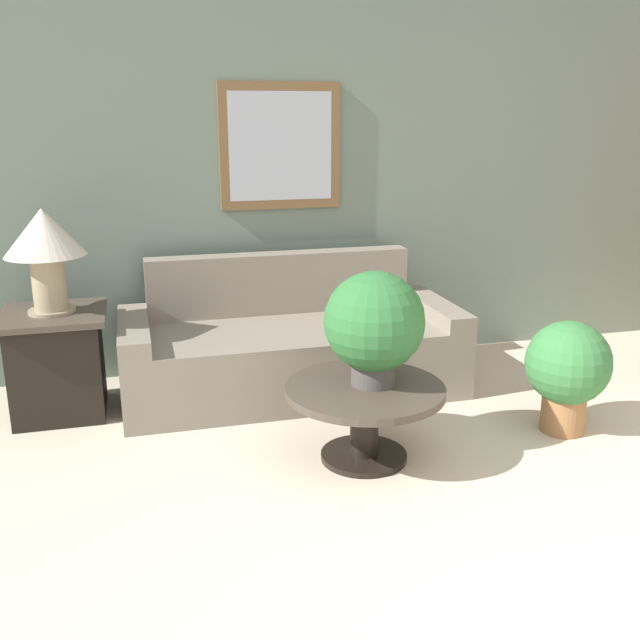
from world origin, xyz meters
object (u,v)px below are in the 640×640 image
potted_plant_on_table (374,324)px  table_lamp (45,242)px  side_table (58,362)px  potted_plant_floor (568,369)px  couch_main (291,348)px  coffee_table (365,406)px

potted_plant_on_table → table_lamp: bearing=147.9°
side_table → potted_plant_floor: 2.91m
side_table → potted_plant_floor: potted_plant_floor is taller
table_lamp → couch_main: bearing=1.0°
side_table → potted_plant_floor: bearing=-20.0°
potted_plant_on_table → potted_plant_floor: size_ratio=0.91×
couch_main → potted_plant_floor: couch_main is taller
coffee_table → table_lamp: (-1.55, 1.03, 0.74)m
side_table → couch_main: bearing=1.0°
couch_main → coffee_table: size_ratio=2.60×
table_lamp → potted_plant_on_table: table_lamp is taller
table_lamp → potted_plant_floor: table_lamp is taller
couch_main → table_lamp: bearing=-179.0°
couch_main → side_table: 1.41m
potted_plant_on_table → side_table: bearing=147.9°
table_lamp → potted_plant_floor: (2.74, -0.99, -0.66)m
couch_main → potted_plant_floor: bearing=-37.4°
table_lamp → potted_plant_floor: size_ratio=0.94×
coffee_table → table_lamp: table_lamp is taller
potted_plant_on_table → potted_plant_floor: (1.13, 0.01, -0.35)m
couch_main → side_table: size_ratio=3.40×
coffee_table → side_table: (-1.55, 1.03, 0.02)m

